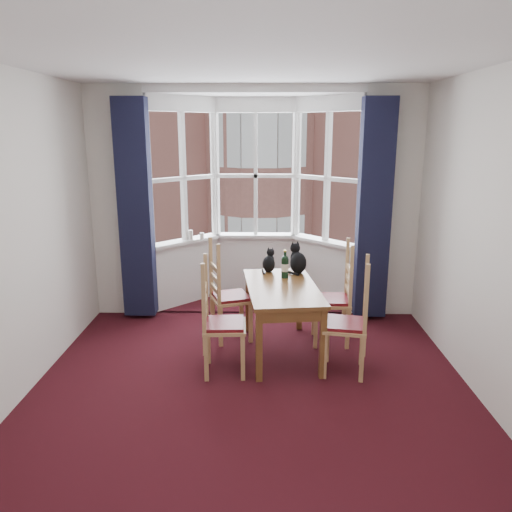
{
  "coord_description": "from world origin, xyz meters",
  "views": [
    {
      "loc": [
        0.1,
        -3.81,
        2.29
      ],
      "look_at": [
        0.03,
        1.05,
        1.05
      ],
      "focal_mm": 35.0,
      "sensor_mm": 36.0,
      "label": 1
    }
  ],
  "objects_px": {
    "dining_table": "(282,295)",
    "wine_bottle": "(285,266)",
    "chair_left_near": "(215,326)",
    "cat_left": "(269,263)",
    "chair_right_far": "(339,301)",
    "candle_short": "(202,236)",
    "chair_left_far": "(223,299)",
    "candle_tall": "(191,235)",
    "chair_right_near": "(355,327)",
    "cat_right": "(298,261)"
  },
  "relations": [
    {
      "from": "dining_table",
      "to": "wine_bottle",
      "type": "height_order",
      "value": "wine_bottle"
    },
    {
      "from": "chair_left_near",
      "to": "cat_left",
      "type": "relative_size",
      "value": 3.34
    },
    {
      "from": "chair_right_far",
      "to": "candle_short",
      "type": "distance_m",
      "value": 2.14
    },
    {
      "from": "chair_left_far",
      "to": "candle_tall",
      "type": "bearing_deg",
      "value": 113.04
    },
    {
      "from": "chair_right_near",
      "to": "chair_right_far",
      "type": "distance_m",
      "value": 0.72
    },
    {
      "from": "chair_left_far",
      "to": "chair_right_far",
      "type": "height_order",
      "value": "same"
    },
    {
      "from": "dining_table",
      "to": "candle_short",
      "type": "xyz_separation_m",
      "value": [
        -1.01,
        1.57,
        0.28
      ]
    },
    {
      "from": "cat_left",
      "to": "dining_table",
      "type": "bearing_deg",
      "value": -76.34
    },
    {
      "from": "chair_right_far",
      "to": "cat_right",
      "type": "bearing_deg",
      "value": 152.88
    },
    {
      "from": "cat_left",
      "to": "wine_bottle",
      "type": "distance_m",
      "value": 0.29
    },
    {
      "from": "dining_table",
      "to": "chair_left_far",
      "type": "distance_m",
      "value": 0.73
    },
    {
      "from": "candle_tall",
      "to": "dining_table",
      "type": "bearing_deg",
      "value": -53.15
    },
    {
      "from": "dining_table",
      "to": "cat_right",
      "type": "xyz_separation_m",
      "value": [
        0.19,
        0.5,
        0.23
      ]
    },
    {
      "from": "cat_right",
      "to": "candle_tall",
      "type": "bearing_deg",
      "value": 142.31
    },
    {
      "from": "chair_left_far",
      "to": "cat_left",
      "type": "relative_size",
      "value": 3.34
    },
    {
      "from": "wine_bottle",
      "to": "candle_tall",
      "type": "distance_m",
      "value": 1.72
    },
    {
      "from": "dining_table",
      "to": "chair_right_near",
      "type": "distance_m",
      "value": 0.83
    },
    {
      "from": "chair_right_far",
      "to": "candle_tall",
      "type": "height_order",
      "value": "candle_tall"
    },
    {
      "from": "chair_left_far",
      "to": "candle_short",
      "type": "relative_size",
      "value": 10.19
    },
    {
      "from": "chair_left_far",
      "to": "chair_right_near",
      "type": "height_order",
      "value": "same"
    },
    {
      "from": "dining_table",
      "to": "wine_bottle",
      "type": "bearing_deg",
      "value": 82.36
    },
    {
      "from": "chair_right_far",
      "to": "chair_right_near",
      "type": "bearing_deg",
      "value": -86.84
    },
    {
      "from": "chair_left_near",
      "to": "candle_tall",
      "type": "distance_m",
      "value": 2.1
    },
    {
      "from": "chair_left_far",
      "to": "cat_right",
      "type": "relative_size",
      "value": 2.6
    },
    {
      "from": "chair_right_near",
      "to": "candle_tall",
      "type": "distance_m",
      "value": 2.74
    },
    {
      "from": "chair_right_far",
      "to": "wine_bottle",
      "type": "distance_m",
      "value": 0.72
    },
    {
      "from": "candle_tall",
      "to": "chair_left_near",
      "type": "bearing_deg",
      "value": -75.92
    },
    {
      "from": "chair_left_near",
      "to": "wine_bottle",
      "type": "bearing_deg",
      "value": 47.36
    },
    {
      "from": "wine_bottle",
      "to": "cat_left",
      "type": "bearing_deg",
      "value": 125.69
    },
    {
      "from": "chair_left_far",
      "to": "cat_right",
      "type": "bearing_deg",
      "value": 11.81
    },
    {
      "from": "chair_right_far",
      "to": "cat_left",
      "type": "xyz_separation_m",
      "value": [
        -0.77,
        0.26,
        0.36
      ]
    },
    {
      "from": "chair_left_near",
      "to": "chair_right_near",
      "type": "height_order",
      "value": "same"
    },
    {
      "from": "chair_right_near",
      "to": "candle_short",
      "type": "xyz_separation_m",
      "value": [
        -1.68,
        2.01,
        0.44
      ]
    },
    {
      "from": "chair_right_near",
      "to": "candle_short",
      "type": "height_order",
      "value": "candle_short"
    },
    {
      "from": "chair_left_far",
      "to": "cat_right",
      "type": "height_order",
      "value": "cat_right"
    },
    {
      "from": "chair_left_near",
      "to": "candle_tall",
      "type": "xyz_separation_m",
      "value": [
        -0.5,
        1.99,
        0.46
      ]
    },
    {
      "from": "cat_left",
      "to": "candle_short",
      "type": "relative_size",
      "value": 3.05
    },
    {
      "from": "chair_right_near",
      "to": "candle_tall",
      "type": "height_order",
      "value": "candle_tall"
    },
    {
      "from": "chair_left_far",
      "to": "cat_left",
      "type": "xyz_separation_m",
      "value": [
        0.51,
        0.21,
        0.36
      ]
    },
    {
      "from": "cat_left",
      "to": "candle_tall",
      "type": "relative_size",
      "value": 2.12
    },
    {
      "from": "wine_bottle",
      "to": "candle_short",
      "type": "xyz_separation_m",
      "value": [
        -1.05,
        1.27,
        0.05
      ]
    },
    {
      "from": "cat_left",
      "to": "cat_right",
      "type": "bearing_deg",
      "value": -6.04
    },
    {
      "from": "dining_table",
      "to": "cat_right",
      "type": "height_order",
      "value": "cat_right"
    },
    {
      "from": "chair_right_near",
      "to": "cat_right",
      "type": "relative_size",
      "value": 2.6
    },
    {
      "from": "chair_left_far",
      "to": "cat_left",
      "type": "height_order",
      "value": "cat_left"
    },
    {
      "from": "chair_right_near",
      "to": "wine_bottle",
      "type": "height_order",
      "value": "wine_bottle"
    },
    {
      "from": "wine_bottle",
      "to": "chair_left_near",
      "type": "bearing_deg",
      "value": -132.64
    },
    {
      "from": "chair_right_near",
      "to": "candle_short",
      "type": "distance_m",
      "value": 2.66
    },
    {
      "from": "chair_right_far",
      "to": "cat_right",
      "type": "relative_size",
      "value": 2.6
    },
    {
      "from": "cat_right",
      "to": "chair_left_near",
      "type": "bearing_deg",
      "value": -131.56
    }
  ]
}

